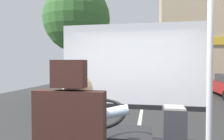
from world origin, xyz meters
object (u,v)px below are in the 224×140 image
Objects in this scene: bus_driver at (80,136)px; parked_car_charcoal at (208,77)px; fare_box at (174,140)px; handrail_pole at (209,97)px.

parked_car_charcoal is (5.45, 17.13, -0.59)m from bus_driver.
parked_car_charcoal reaches higher than fare_box.
bus_driver is 1.02m from handrail_pole.
fare_box is 0.19× the size of parked_car_charcoal.
handrail_pole reaches higher than fare_box.
fare_box is 16.87m from parked_car_charcoal.
fare_box is (-0.17, 0.75, -0.62)m from handrail_pole.
handrail_pole is at bearing 9.66° from bus_driver.
handrail_pole reaches higher than parked_car_charcoal.
parked_car_charcoal is (4.49, 16.97, -0.90)m from handrail_pole.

